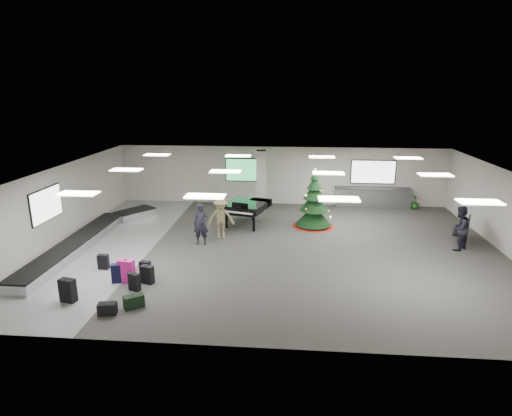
# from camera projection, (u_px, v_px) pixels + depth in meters

# --- Properties ---
(ground) EXTENTS (18.00, 18.00, 0.00)m
(ground) POSITION_uv_depth(u_px,v_px,m) (275.00, 248.00, 17.44)
(ground) COLOR #34322F
(ground) RESTS_ON ground
(room_envelope) EXTENTS (18.02, 14.02, 3.21)m
(room_envelope) POSITION_uv_depth(u_px,v_px,m) (267.00, 188.00, 17.48)
(room_envelope) COLOR beige
(room_envelope) RESTS_ON ground
(baggage_carousel) EXTENTS (2.28, 9.71, 0.43)m
(baggage_carousel) POSITION_uv_depth(u_px,v_px,m) (89.00, 238.00, 17.95)
(baggage_carousel) COLOR silver
(baggage_carousel) RESTS_ON ground
(service_counter) EXTENTS (4.05, 0.65, 1.08)m
(service_counter) POSITION_uv_depth(u_px,v_px,m) (372.00, 197.00, 23.26)
(service_counter) COLOR silver
(service_counter) RESTS_ON ground
(suitcase_0) EXTENTS (0.52, 0.36, 0.76)m
(suitcase_0) POSITION_uv_depth(u_px,v_px,m) (68.00, 290.00, 12.97)
(suitcase_0) COLOR black
(suitcase_0) RESTS_ON ground
(suitcase_1) EXTENTS (0.42, 0.33, 0.60)m
(suitcase_1) POSITION_uv_depth(u_px,v_px,m) (134.00, 282.00, 13.73)
(suitcase_1) COLOR black
(suitcase_1) RESTS_ON ground
(pink_suitcase) EXTENTS (0.53, 0.33, 0.81)m
(pink_suitcase) POSITION_uv_depth(u_px,v_px,m) (127.00, 271.00, 14.28)
(pink_suitcase) COLOR #D61C8A
(pink_suitcase) RESTS_ON ground
(suitcase_3) EXTENTS (0.39, 0.27, 0.56)m
(suitcase_3) POSITION_uv_depth(u_px,v_px,m) (145.00, 269.00, 14.77)
(suitcase_3) COLOR black
(suitcase_3) RESTS_ON ground
(navy_suitcase) EXTENTS (0.47, 0.35, 0.67)m
(navy_suitcase) POSITION_uv_depth(u_px,v_px,m) (118.00, 273.00, 14.29)
(navy_suitcase) COLOR black
(navy_suitcase) RESTS_ON ground
(green_duffel) EXTENTS (0.65, 0.57, 0.41)m
(green_duffel) POSITION_uv_depth(u_px,v_px,m) (134.00, 301.00, 12.67)
(green_duffel) COLOR black
(green_duffel) RESTS_ON ground
(suitcase_7) EXTENTS (0.47, 0.35, 0.64)m
(suitcase_7) POSITION_uv_depth(u_px,v_px,m) (147.00, 275.00, 14.22)
(suitcase_7) COLOR black
(suitcase_7) RESTS_ON ground
(suitcase_8) EXTENTS (0.38, 0.23, 0.56)m
(suitcase_8) POSITION_uv_depth(u_px,v_px,m) (103.00, 262.00, 15.34)
(suitcase_8) COLOR black
(suitcase_8) RESTS_ON ground
(black_duffel) EXTENTS (0.56, 0.37, 0.36)m
(black_duffel) POSITION_uv_depth(u_px,v_px,m) (107.00, 309.00, 12.30)
(black_duffel) COLOR black
(black_duffel) RESTS_ON ground
(christmas_tree) EXTENTS (1.97, 1.97, 2.81)m
(christmas_tree) POSITION_uv_depth(u_px,v_px,m) (314.00, 207.00, 19.92)
(christmas_tree) COLOR maroon
(christmas_tree) RESTS_ON ground
(grand_piano) EXTENTS (2.27, 2.63, 1.28)m
(grand_piano) POSITION_uv_depth(u_px,v_px,m) (246.00, 207.00, 20.10)
(grand_piano) COLOR black
(grand_piano) RESTS_ON ground
(bench) EXTENTS (1.17, 1.69, 1.02)m
(bench) POSITION_uv_depth(u_px,v_px,m) (464.00, 228.00, 18.10)
(bench) COLOR black
(bench) RESTS_ON ground
(traveler_a) EXTENTS (0.64, 0.43, 1.74)m
(traveler_a) POSITION_uv_depth(u_px,v_px,m) (201.00, 224.00, 17.64)
(traveler_a) COLOR black
(traveler_a) RESTS_ON ground
(traveler_b) EXTENTS (1.30, 0.94, 1.81)m
(traveler_b) POSITION_uv_depth(u_px,v_px,m) (221.00, 218.00, 18.36)
(traveler_b) COLOR olive
(traveler_b) RESTS_ON ground
(traveler_bench) EXTENTS (1.12, 1.10, 1.82)m
(traveler_bench) POSITION_uv_depth(u_px,v_px,m) (459.00, 228.00, 17.02)
(traveler_bench) COLOR black
(traveler_bench) RESTS_ON ground
(potted_plant_left) EXTENTS (0.53, 0.49, 0.76)m
(potted_plant_left) POSITION_uv_depth(u_px,v_px,m) (320.00, 202.00, 22.98)
(potted_plant_left) COLOR #143E17
(potted_plant_left) RESTS_ON ground
(potted_plant_right) EXTENTS (0.53, 0.53, 0.75)m
(potted_plant_right) POSITION_uv_depth(u_px,v_px,m) (415.00, 202.00, 22.98)
(potted_plant_right) COLOR #143E17
(potted_plant_right) RESTS_ON ground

